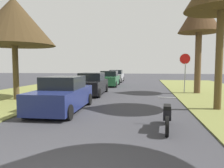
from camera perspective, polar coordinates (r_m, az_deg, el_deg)
The scene contains 8 objects.
stop_sign_far at distance 17.14m, azimuth 18.72°, elevation 4.93°, with size 0.81×0.37×2.96m.
street_tree_right_mid_b at distance 17.73m, azimuth 22.10°, elevation 16.22°, with size 3.03×3.03×7.07m.
street_tree_left_mid_a at distance 14.52m, azimuth -24.50°, elevation 14.78°, with size 4.79×4.79×6.08m.
parked_sedan_navy at distance 10.20m, azimuth -12.98°, elevation -2.86°, with size 2.05×4.45×1.57m.
parked_sedan_black at distance 15.83m, azimuth -5.48°, elevation -0.13°, with size 2.05×4.45×1.57m.
parked_sedan_green at distance 22.71m, azimuth -0.75°, elevation 1.34°, with size 2.05×4.45×1.57m.
parked_sedan_silver at distance 28.82m, azimuth 1.04°, elevation 2.04°, with size 2.05×4.45×1.57m.
parked_motorcycle at distance 7.23m, azimuth 14.32°, elevation -7.89°, with size 0.60×2.05×0.97m.
Camera 1 is at (1.60, -2.55, 2.04)m, focal length 34.59 mm.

